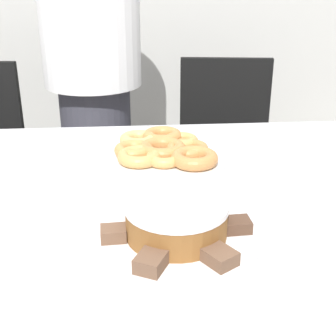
{
  "coord_description": "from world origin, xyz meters",
  "views": [
    {
      "loc": [
        -0.01,
        -1.0,
        1.23
      ],
      "look_at": [
        0.06,
        -0.0,
        0.8
      ],
      "focal_mm": 50.0,
      "sensor_mm": 36.0,
      "label": 1
    }
  ],
  "objects_px": {
    "office_chair_right": "(224,171)",
    "plate_donuts": "(162,156)",
    "person_standing": "(93,72)",
    "frosted_cake": "(176,219)",
    "plate_cake": "(176,237)"
  },
  "relations": [
    {
      "from": "office_chair_right",
      "to": "plate_donuts",
      "type": "xyz_separation_m",
      "value": [
        -0.31,
        -0.64,
        0.34
      ]
    },
    {
      "from": "person_standing",
      "to": "office_chair_right",
      "type": "distance_m",
      "value": 0.7
    },
    {
      "from": "office_chair_right",
      "to": "frosted_cake",
      "type": "relative_size",
      "value": 4.42
    },
    {
      "from": "plate_cake",
      "to": "person_standing",
      "type": "bearing_deg",
      "value": 101.72
    },
    {
      "from": "plate_donuts",
      "to": "plate_cake",
      "type": "bearing_deg",
      "value": -90.15
    },
    {
      "from": "person_standing",
      "to": "frosted_cake",
      "type": "distance_m",
      "value": 1.14
    },
    {
      "from": "office_chair_right",
      "to": "plate_donuts",
      "type": "height_order",
      "value": "office_chair_right"
    },
    {
      "from": "person_standing",
      "to": "plate_donuts",
      "type": "distance_m",
      "value": 0.74
    },
    {
      "from": "plate_cake",
      "to": "frosted_cake",
      "type": "xyz_separation_m",
      "value": [
        -0.0,
        0.0,
        0.04
      ]
    },
    {
      "from": "person_standing",
      "to": "plate_cake",
      "type": "bearing_deg",
      "value": -78.28
    },
    {
      "from": "office_chair_right",
      "to": "plate_donuts",
      "type": "bearing_deg",
      "value": -108.69
    },
    {
      "from": "person_standing",
      "to": "plate_donuts",
      "type": "xyz_separation_m",
      "value": [
        0.23,
        -0.69,
        -0.1
      ]
    },
    {
      "from": "person_standing",
      "to": "frosted_cake",
      "type": "bearing_deg",
      "value": -78.28
    },
    {
      "from": "plate_cake",
      "to": "plate_donuts",
      "type": "xyz_separation_m",
      "value": [
        0.0,
        0.43,
        0.0
      ]
    },
    {
      "from": "office_chair_right",
      "to": "frosted_cake",
      "type": "height_order",
      "value": "office_chair_right"
    }
  ]
}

